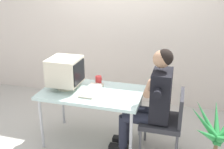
{
  "coord_description": "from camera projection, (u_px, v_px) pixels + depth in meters",
  "views": [
    {
      "loc": [
        1.06,
        -2.85,
        2.1
      ],
      "look_at": [
        0.26,
        0.0,
        0.98
      ],
      "focal_mm": 42.31,
      "sensor_mm": 36.0,
      "label": 1
    }
  ],
  "objects": [
    {
      "name": "desk",
      "position": [
        92.0,
        95.0,
        3.34
      ],
      "size": [
        1.27,
        0.74,
        0.73
      ],
      "color": "#B7B7BC",
      "rests_on": "ground_plane"
    },
    {
      "name": "desk_mug",
      "position": [
        99.0,
        80.0,
        3.54
      ],
      "size": [
        0.08,
        0.09,
        0.1
      ],
      "color": "red",
      "rests_on": "desk"
    },
    {
      "name": "person_seated",
      "position": [
        152.0,
        99.0,
        3.11
      ],
      "size": [
        0.71,
        0.58,
        1.34
      ],
      "color": "black",
      "rests_on": "ground_plane"
    },
    {
      "name": "wall_back",
      "position": [
        138.0,
        15.0,
        4.23
      ],
      "size": [
        8.0,
        0.1,
        3.0
      ],
      "primitive_type": "cube",
      "color": "beige",
      "rests_on": "ground_plane"
    },
    {
      "name": "keyboard",
      "position": [
        91.0,
        90.0,
        3.31
      ],
      "size": [
        0.18,
        0.45,
        0.03
      ],
      "color": "beige",
      "rests_on": "desk"
    },
    {
      "name": "office_chair",
      "position": [
        166.0,
        119.0,
        3.15
      ],
      "size": [
        0.48,
        0.48,
        0.84
      ],
      "color": "#4C4C51",
      "rests_on": "ground_plane"
    },
    {
      "name": "crt_monitor",
      "position": [
        65.0,
        71.0,
        3.32
      ],
      "size": [
        0.39,
        0.38,
        0.4
      ],
      "color": "beige",
      "rests_on": "desk"
    },
    {
      "name": "ground_plane",
      "position": [
        93.0,
        140.0,
        3.58
      ],
      "size": [
        12.0,
        12.0,
        0.0
      ],
      "primitive_type": "plane",
      "color": "#B2ADA3"
    }
  ]
}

